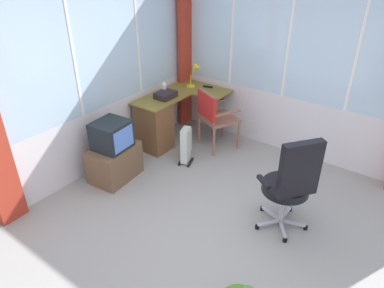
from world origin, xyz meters
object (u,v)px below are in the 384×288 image
at_px(space_heater, 186,145).
at_px(wooden_armchair, 212,113).
at_px(tv_remote, 208,87).
at_px(tv_on_stand, 114,154).
at_px(spray_bottle, 164,88).
at_px(desk_lamp, 196,71).
at_px(office_chair, 292,181).
at_px(paper_tray, 166,95).
at_px(desk, 158,122).

bearing_deg(space_heater, wooden_armchair, -6.09).
bearing_deg(space_heater, tv_remote, 18.06).
bearing_deg(tv_on_stand, wooden_armchair, -22.37).
height_order(spray_bottle, space_heater, spray_bottle).
bearing_deg(desk_lamp, tv_remote, -73.48).
height_order(tv_remote, tv_on_stand, tv_on_stand).
bearing_deg(desk_lamp, office_chair, -122.47).
bearing_deg(paper_tray, spray_bottle, 47.12).
height_order(tv_remote, space_heater, tv_remote).
distance_m(desk_lamp, office_chair, 2.66).
height_order(paper_tray, wooden_armchair, wooden_armchair).
bearing_deg(paper_tray, desk_lamp, -5.85).
relative_size(tv_remote, wooden_armchair, 0.16).
distance_m(paper_tray, tv_on_stand, 1.22).
relative_size(desk_lamp, tv_on_stand, 0.45).
bearing_deg(tv_on_stand, spray_bottle, 7.42).
bearing_deg(tv_remote, desk, 149.71).
bearing_deg(desk_lamp, paper_tray, 174.15).
bearing_deg(desk, paper_tray, -8.32).
bearing_deg(spray_bottle, space_heater, -118.17).
relative_size(desk, spray_bottle, 6.25).
bearing_deg(spray_bottle, tv_remote, -29.32).
bearing_deg(tv_on_stand, desk_lamp, -0.26).
xyz_separation_m(desk, wooden_armchair, (0.45, -0.67, 0.17)).
relative_size(desk_lamp, wooden_armchair, 0.40).
xyz_separation_m(tv_remote, office_chair, (-1.47, -2.03, -0.12)).
relative_size(spray_bottle, space_heater, 0.39).
xyz_separation_m(tv_on_stand, space_heater, (0.86, -0.53, -0.09)).
xyz_separation_m(wooden_armchair, tv_on_stand, (-1.43, 0.59, -0.22)).
height_order(desk, tv_on_stand, tv_on_stand).
bearing_deg(desk, spray_bottle, 16.26).
bearing_deg(desk_lamp, spray_bottle, 163.84).
bearing_deg(tv_remote, space_heater, -174.70).
bearing_deg(space_heater, desk_lamp, 28.61).
bearing_deg(tv_remote, wooden_armchair, -151.72).
bearing_deg(desk, wooden_armchair, -56.08).
xyz_separation_m(desk, paper_tray, (0.17, -0.02, 0.39)).
xyz_separation_m(desk, desk_lamp, (0.84, -0.09, 0.58)).
distance_m(tv_remote, paper_tray, 0.78).
relative_size(desk, office_chair, 1.18).
xyz_separation_m(paper_tray, tv_on_stand, (-1.14, -0.06, -0.44)).
bearing_deg(tv_on_stand, tv_remote, -6.05).
relative_size(spray_bottle, paper_tray, 0.72).
bearing_deg(wooden_armchair, paper_tray, 113.81).
relative_size(desk, desk_lamp, 3.66).
relative_size(tv_remote, space_heater, 0.27).
relative_size(tv_remote, office_chair, 0.13).
xyz_separation_m(desk, spray_bottle, (0.26, 0.08, 0.45)).
relative_size(tv_remote, spray_bottle, 0.69).
height_order(desk, office_chair, office_chair).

